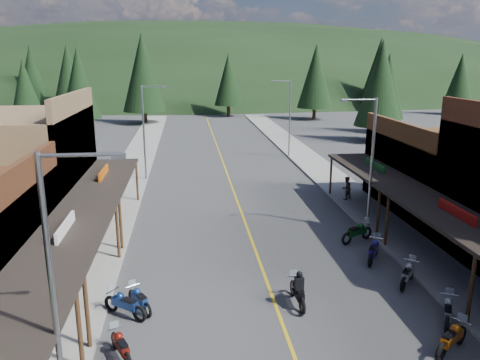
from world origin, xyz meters
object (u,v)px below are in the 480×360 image
object	(u,v)px
bike_west_8	(139,298)
pine_8	(26,95)
pine_2	(143,72)
pine_10	(79,83)
pine_9	(388,86)
bike_east_7	(448,310)
shop_west_3	(17,172)
bike_west_6	(121,345)
pine_4	(316,76)
pine_3	(228,79)
bike_east_10	(357,231)
rider_on_bike	(298,291)
bike_east_8	(408,273)
streetlight_1	(145,128)
streetlight_2	(370,160)
pedestrian_east_b	(346,188)
pine_7	(32,74)
pine_11	(381,83)
streetlight_0	(58,286)
shop_east_3	(446,175)
pine_1	(69,75)
streetlight_3	(288,115)
pine_5	(379,69)
bike_west_7	(125,303)
pine_6	(460,79)
bike_east_6	(452,337)
bike_east_9	(374,250)

from	to	relation	value
bike_west_8	pine_8	bearing A→B (deg)	80.79
pine_2	pine_10	bearing A→B (deg)	-135.00
pine_9	pine_2	bearing A→B (deg)	159.08
bike_west_8	bike_east_7	bearing A→B (deg)	-42.74
shop_west_3	bike_west_6	world-z (taller)	shop_west_3
pine_4	pine_10	xyz separation A→B (m)	(-36.00, -10.00, -0.45)
pine_9	shop_west_3	bearing A→B (deg)	-138.27
pine_3	pine_8	distance (m)	36.77
pine_9	bike_east_10	world-z (taller)	pine_9
rider_on_bike	bike_east_8	bearing A→B (deg)	10.92
streetlight_1	rider_on_bike	size ratio (longest dim) A/B	3.67
streetlight_2	pedestrian_east_b	bearing A→B (deg)	81.49
pine_7	pine_11	bearing A→B (deg)	-36.16
streetlight_0	pine_7	world-z (taller)	pine_7
shop_east_3	streetlight_2	distance (m)	7.80
pine_1	pine_7	world-z (taller)	same
pine_1	pedestrian_east_b	distance (m)	64.61
bike_east_8	streetlight_3	bearing A→B (deg)	128.32
pine_5	pine_7	world-z (taller)	pine_5
pine_9	bike_west_7	size ratio (longest dim) A/B	5.02
pine_3	pine_4	xyz separation A→B (m)	(14.00, -6.00, 0.75)
streetlight_1	pine_5	bearing A→B (deg)	50.68
streetlight_3	pine_4	bearing A→B (deg)	69.78
pine_6	pine_1	bearing A→B (deg)	175.10
streetlight_1	shop_west_3	bearing A→B (deg)	-122.56
shop_east_3	rider_on_bike	xyz separation A→B (m)	(-12.82, -11.25, -1.87)
pine_7	bike_west_8	world-z (taller)	pine_7
pine_9	pine_10	world-z (taller)	pine_10
streetlight_3	streetlight_1	bearing A→B (deg)	-150.09
shop_east_3	pine_11	bearing A→B (deg)	76.83
shop_east_3	pine_5	world-z (taller)	pine_5
streetlight_1	pine_4	bearing A→B (deg)	56.71
pine_10	bike_east_6	world-z (taller)	pine_10
pine_7	pine_10	bearing A→B (deg)	-61.70
pine_6	pine_7	distance (m)	78.92
pine_9	pine_1	bearing A→B (deg)	152.49
streetlight_1	pine_8	size ratio (longest dim) A/B	0.80
pine_5	pine_10	distance (m)	56.48
pine_6	bike_west_6	size ratio (longest dim) A/B	5.64
streetlight_3	bike_east_6	world-z (taller)	streetlight_3
pine_10	pine_2	bearing A→B (deg)	45.00
rider_on_bike	pine_1	bearing A→B (deg)	108.33
streetlight_0	pedestrian_east_b	distance (m)	25.24
shop_west_3	bike_east_6	size ratio (longest dim) A/B	5.09
bike_east_9	pine_2	bearing A→B (deg)	138.85
pine_6	bike_west_8	bearing A→B (deg)	-129.07
shop_east_3	pine_4	size ratio (longest dim) A/B	0.87
pine_10	rider_on_bike	size ratio (longest dim) A/B	5.33
pine_8	bike_east_6	size ratio (longest dim) A/B	4.67
bike_east_7	rider_on_bike	bearing A→B (deg)	-170.04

